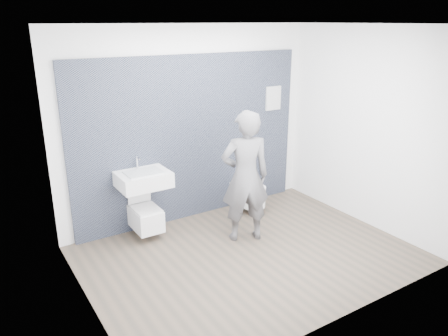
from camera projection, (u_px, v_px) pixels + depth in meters
ground at (249, 255)px, 5.56m from camera, size 4.00×4.00×0.00m
room_shell at (252, 121)px, 5.00m from camera, size 4.00×4.00×4.00m
tile_wall at (194, 214)px, 6.74m from camera, size 3.60×0.06×2.40m
washbasin at (143, 179)px, 5.79m from camera, size 0.67×0.50×0.50m
toilet_square at (146, 217)px, 5.97m from camera, size 0.35×0.50×0.68m
toilet_rounded at (250, 194)px, 6.80m from camera, size 0.36×0.61×0.33m
info_placard at (270, 196)px, 7.43m from camera, size 0.28×0.03×0.37m
visitor at (245, 177)px, 5.72m from camera, size 0.75×0.62×1.78m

